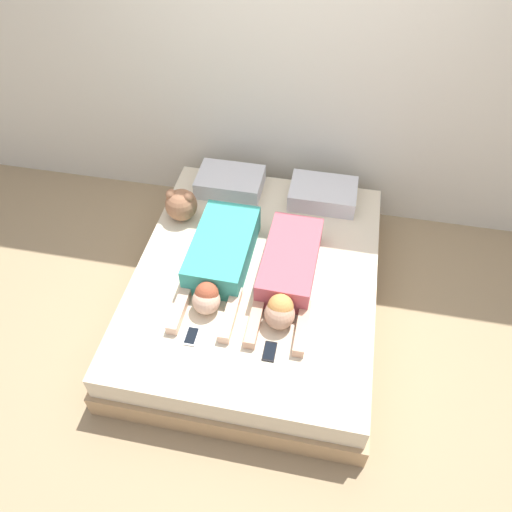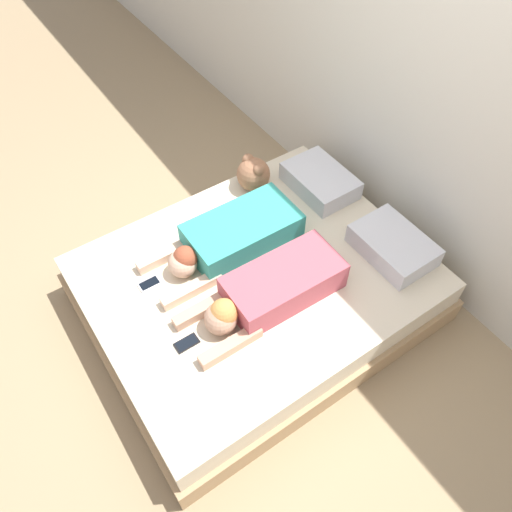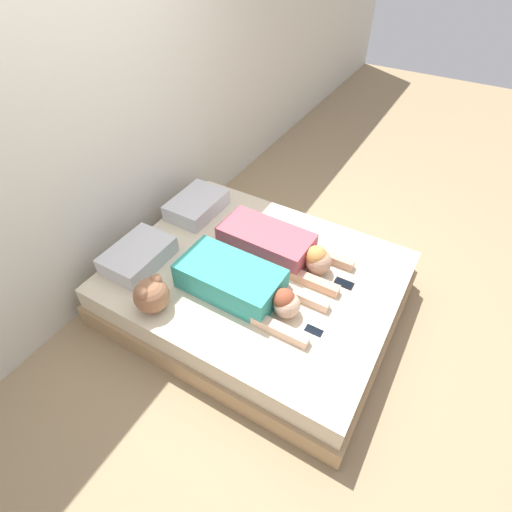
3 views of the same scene
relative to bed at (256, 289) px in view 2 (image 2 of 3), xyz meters
The scene contains 10 objects.
ground_plane 0.19m from the bed, ahead, with size 12.00×12.00×0.00m, color #9E8460.
wall_back 1.63m from the bed, 90.00° to the left, with size 12.00×0.06×2.60m.
bed is the anchor object (origin of this frame).
pillow_head_left 0.92m from the bed, 114.53° to the left, with size 0.51×0.35×0.14m.
pillow_head_right 0.92m from the bed, 65.47° to the left, with size 0.51×0.35×0.14m.
person_left 0.38m from the bed, behind, with size 0.40×1.03×0.21m.
person_right 0.37m from the bed, 14.85° to the right, with size 0.36×1.02×0.22m.
cell_phone_left 0.69m from the bed, 115.58° to the right, with size 0.07×0.14×0.01m.
cell_phone_right 0.67m from the bed, 71.52° to the right, with size 0.07×0.14×0.01m.
plush_toy 0.83m from the bed, 147.00° to the left, with size 0.24×0.24×0.25m.
Camera 2 is at (1.57, -1.07, 2.86)m, focal length 35.00 mm.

